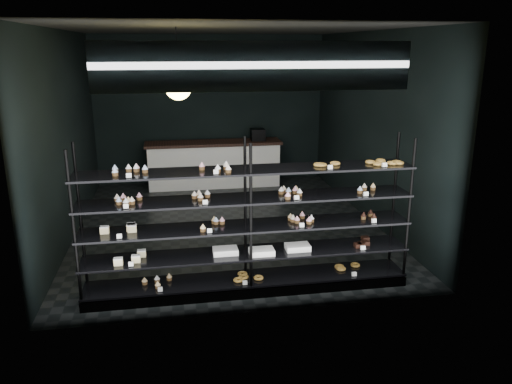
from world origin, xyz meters
TOP-DOWN VIEW (x-y plane):
  - room at (0.00, 0.00)m, footprint 5.01×6.01m
  - display_shelf at (-0.04, -2.45)m, footprint 4.00×0.50m
  - signage at (0.00, -2.93)m, footprint 3.30×0.05m
  - pendant_lamp at (-0.77, -1.48)m, footprint 0.34×0.34m
  - service_counter at (0.02, 2.50)m, footprint 2.91×0.65m

SIDE VIEW (x-z plane):
  - service_counter at x=0.02m, z-range -0.11..1.12m
  - display_shelf at x=-0.04m, z-range -0.33..1.58m
  - room at x=0.00m, z-range 0.00..3.20m
  - pendant_lamp at x=-0.77m, z-range 2.00..2.90m
  - signage at x=0.00m, z-range 2.50..3.00m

